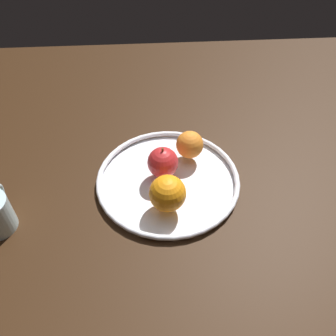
{
  "coord_description": "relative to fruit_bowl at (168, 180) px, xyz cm",
  "views": [
    {
      "loc": [
        -55.08,
        3.64,
        62.59
      ],
      "look_at": [
        0.0,
        0.0,
        4.8
      ],
      "focal_mm": 38.57,
      "sensor_mm": 36.0,
      "label": 1
    }
  ],
  "objects": [
    {
      "name": "orange_back_right",
      "position": [
        -7.99,
        0.62,
        4.76
      ],
      "size": [
        7.75,
        7.75,
        7.75
      ],
      "primitive_type": "sphere",
      "color": "orange",
      "rests_on": "fruit_bowl"
    },
    {
      "name": "apple",
      "position": [
        1.33,
        1.08,
        4.38
      ],
      "size": [
        6.99,
        6.99,
        7.79
      ],
      "color": "red",
      "rests_on": "fruit_bowl"
    },
    {
      "name": "ground_plane",
      "position": [
        0.0,
        0.0,
        -2.92
      ],
      "size": [
        133.63,
        133.63,
        4.0
      ],
      "primitive_type": "cube",
      "color": "black"
    },
    {
      "name": "fruit_bowl",
      "position": [
        0.0,
        0.0,
        0.0
      ],
      "size": [
        32.82,
        32.82,
        1.8
      ],
      "color": "white",
      "rests_on": "ground_plane"
    },
    {
      "name": "orange_front_left",
      "position": [
        7.01,
        -5.59,
        4.14
      ],
      "size": [
        6.51,
        6.51,
        6.51
      ],
      "primitive_type": "sphere",
      "color": "orange",
      "rests_on": "fruit_bowl"
    }
  ]
}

